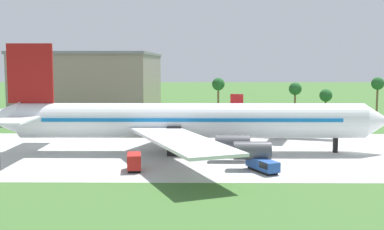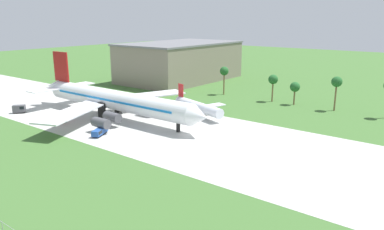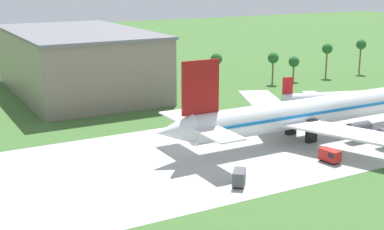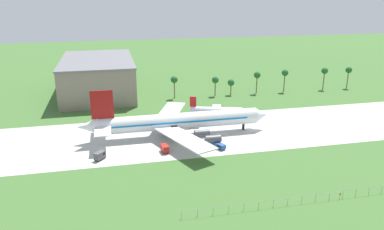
% 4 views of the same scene
% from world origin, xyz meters
% --- Properties ---
extents(jet_airliner, '(73.40, 58.34, 19.28)m').
position_xyz_m(jet_airliner, '(-30.84, -0.09, 5.64)').
color(jet_airliner, white).
rests_on(jet_airliner, ground_plane).
extents(regional_aircraft, '(22.54, 20.57, 9.06)m').
position_xyz_m(regional_aircraft, '(-10.30, 17.46, 2.98)').
color(regional_aircraft, silver).
rests_on(regional_aircraft, ground_plane).
extents(baggage_tug, '(2.48, 4.23, 2.56)m').
position_xyz_m(baggage_tug, '(-37.92, -15.04, 1.38)').
color(baggage_tug, black).
rests_on(baggage_tug, ground_plane).
extents(catering_van, '(4.02, 4.25, 2.74)m').
position_xyz_m(catering_van, '(-59.57, -16.11, 1.47)').
color(catering_van, black).
rests_on(catering_van, ground_plane).
extents(terminal_building, '(36.72, 61.20, 18.88)m').
position_xyz_m(terminal_building, '(-60.55, 69.76, 9.46)').
color(terminal_building, slate).
rests_on(terminal_building, ground_plane).
extents(palm_tree_row, '(103.88, 3.60, 12.29)m').
position_xyz_m(palm_tree_row, '(26.70, 51.78, 9.18)').
color(palm_tree_row, brown).
rests_on(palm_tree_row, ground_plane).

